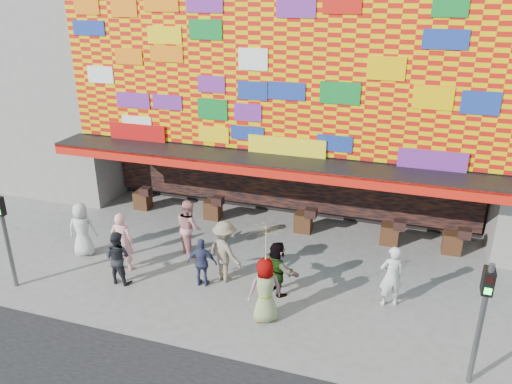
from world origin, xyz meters
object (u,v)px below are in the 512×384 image
(signal_left, at_px, (5,229))
(ped_i, at_px, (189,227))
(ped_e, at_px, (202,263))
(ped_a, at_px, (82,230))
(ped_g, at_px, (265,290))
(ped_f, at_px, (277,268))
(ped_b, at_px, (122,242))
(ped_d, at_px, (225,251))
(parasol, at_px, (265,245))
(signal_right, at_px, (483,312))
(ped_c, at_px, (118,257))
(ped_h, at_px, (391,276))

(signal_left, distance_m, ped_i, 5.35)
(ped_e, relative_size, ped_i, 0.80)
(ped_a, height_order, ped_g, ped_g)
(ped_e, height_order, ped_f, ped_f)
(ped_a, height_order, ped_b, ped_b)
(ped_d, xyz_separation_m, ped_g, (1.71, -1.50, -0.05))
(ped_e, relative_size, parasol, 0.75)
(signal_right, height_order, ped_g, signal_right)
(ped_c, height_order, ped_e, ped_c)
(ped_d, bearing_deg, signal_left, 46.46)
(ped_b, relative_size, ped_g, 1.06)
(ped_d, xyz_separation_m, ped_h, (4.75, 0.22, -0.06))
(ped_c, bearing_deg, ped_g, 176.99)
(ped_b, distance_m, ped_g, 5.01)
(ped_b, relative_size, ped_e, 1.28)
(ped_d, distance_m, ped_h, 4.75)
(signal_right, relative_size, ped_a, 1.67)
(ped_a, bearing_deg, signal_right, 148.47)
(parasol, bearing_deg, ped_b, 167.48)
(ped_b, bearing_deg, ped_g, 158.72)
(ped_f, distance_m, ped_h, 3.11)
(ped_b, xyz_separation_m, ped_g, (4.89, -1.09, -0.05))
(ped_b, height_order, ped_e, ped_b)
(ped_i, bearing_deg, signal_left, 83.74)
(signal_left, height_order, ped_b, signal_left)
(ped_h, xyz_separation_m, parasol, (-3.04, -1.73, 1.33))
(signal_right, distance_m, ped_g, 5.12)
(ped_e, xyz_separation_m, ped_i, (-1.18, 1.64, 0.19))
(ped_b, bearing_deg, parasol, 158.72)
(ped_b, xyz_separation_m, parasol, (4.89, -1.09, 1.27))
(ped_c, bearing_deg, ped_a, -26.55)
(signal_left, xyz_separation_m, ped_d, (5.72, 2.24, -0.91))
(signal_left, height_order, ped_a, signal_left)
(signal_left, bearing_deg, ped_d, 21.35)
(ped_g, distance_m, parasol, 1.32)
(ped_d, bearing_deg, ped_e, 68.22)
(ped_c, relative_size, ped_d, 0.86)
(ped_b, xyz_separation_m, ped_d, (3.19, 0.42, -0.00))
(signal_right, relative_size, ped_d, 1.58)
(ped_b, relative_size, ped_i, 1.02)
(ped_c, height_order, ped_i, ped_i)
(ped_b, bearing_deg, ped_h, 175.85)
(ped_g, height_order, ped_h, ped_g)
(ped_a, xyz_separation_m, parasol, (6.64, -1.50, 1.33))
(ped_a, distance_m, ped_b, 1.80)
(ped_e, height_order, ped_h, ped_h)
(ped_h, distance_m, parasol, 3.74)
(signal_right, height_order, ped_f, signal_right)
(ped_b, distance_m, ped_h, 7.96)
(ped_a, height_order, ped_e, ped_a)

